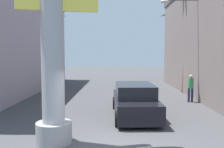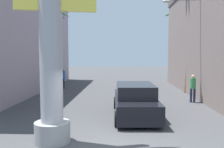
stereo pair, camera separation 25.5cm
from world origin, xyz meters
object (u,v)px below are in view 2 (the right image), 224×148
(street_lamp, at_px, (199,37))
(pedestrian_mid_right, at_px, (193,86))
(palm_tree_far_left, at_px, (55,37))
(palm_tree_mid_right, at_px, (192,31))
(neon_sign_pole, at_px, (50,17))
(pedestrian_far_left, at_px, (63,77))
(palm_tree_far_right, at_px, (175,40))
(car_lead, at_px, (135,101))

(street_lamp, xyz_separation_m, pedestrian_mid_right, (-0.49, -0.72, -3.05))
(street_lamp, distance_m, palm_tree_far_left, 14.95)
(palm_tree_mid_right, bearing_deg, palm_tree_far_left, 152.91)
(palm_tree_mid_right, bearing_deg, neon_sign_pole, -124.52)
(pedestrian_far_left, xyz_separation_m, pedestrian_mid_right, (9.42, -5.77, -0.02))
(palm_tree_far_right, height_order, pedestrian_far_left, palm_tree_far_right)
(palm_tree_mid_right, bearing_deg, pedestrian_mid_right, -102.85)
(palm_tree_far_right, xyz_separation_m, pedestrian_mid_right, (-1.52, -12.71, -3.51))
(palm_tree_mid_right, xyz_separation_m, pedestrian_far_left, (-10.28, 2.01, -3.68))
(street_lamp, distance_m, palm_tree_mid_right, 3.13)
(pedestrian_far_left, bearing_deg, palm_tree_far_left, 113.70)
(palm_tree_far_right, height_order, pedestrian_mid_right, palm_tree_far_right)
(palm_tree_mid_right, distance_m, palm_tree_far_left, 13.61)
(street_lamp, relative_size, pedestrian_far_left, 3.74)
(palm_tree_far_right, bearing_deg, palm_tree_far_left, -167.80)
(neon_sign_pole, relative_size, palm_tree_far_left, 1.22)
(street_lamp, distance_m, car_lead, 6.89)
(car_lead, distance_m, pedestrian_far_left, 10.95)
(palm_tree_mid_right, height_order, palm_tree_far_left, palm_tree_mid_right)
(street_lamp, distance_m, pedestrian_far_left, 11.52)
(palm_tree_far_left, bearing_deg, street_lamp, -38.17)
(car_lead, distance_m, palm_tree_far_right, 17.55)
(palm_tree_far_left, height_order, pedestrian_far_left, palm_tree_far_left)
(palm_tree_far_left, xyz_separation_m, pedestrian_mid_right, (11.26, -9.95, -3.73))
(neon_sign_pole, xyz_separation_m, pedestrian_far_left, (-2.71, 13.02, -3.16))
(neon_sign_pole, height_order, palm_tree_far_right, neon_sign_pole)
(palm_tree_far_left, bearing_deg, palm_tree_far_right, 12.20)
(neon_sign_pole, height_order, palm_tree_mid_right, neon_sign_pole)
(car_lead, height_order, palm_tree_mid_right, palm_tree_mid_right)
(palm_tree_far_left, bearing_deg, pedestrian_mid_right, -41.47)
(street_lamp, xyz_separation_m, palm_tree_far_left, (-11.74, 9.23, 0.68))
(neon_sign_pole, relative_size, pedestrian_far_left, 5.29)
(neon_sign_pole, height_order, street_lamp, neon_sign_pole)
(neon_sign_pole, distance_m, pedestrian_mid_right, 10.39)
(palm_tree_far_left, xyz_separation_m, pedestrian_far_left, (1.84, -4.18, -3.71))
(palm_tree_mid_right, relative_size, palm_tree_far_left, 1.06)
(neon_sign_pole, relative_size, pedestrian_mid_right, 5.40)
(neon_sign_pole, xyz_separation_m, pedestrian_mid_right, (6.72, 7.26, -3.18))
(neon_sign_pole, bearing_deg, palm_tree_far_left, 104.79)
(neon_sign_pole, bearing_deg, street_lamp, 47.91)
(neon_sign_pole, distance_m, palm_tree_mid_right, 13.37)
(palm_tree_far_left, distance_m, pedestrian_far_left, 5.89)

